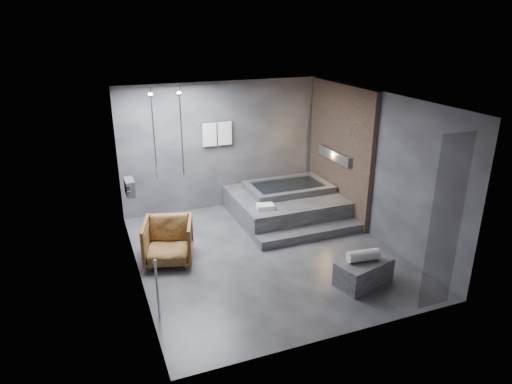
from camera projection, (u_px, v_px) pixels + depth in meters
name	position (u px, v px, depth m)	size (l,w,h in m)	color
room	(282.00, 156.00, 8.06)	(5.00, 5.04, 2.82)	#29292B
tub_deck	(285.00, 205.00, 9.86)	(2.20, 2.00, 0.50)	#2D2D30
tub_step	(310.00, 234.00, 8.88)	(2.20, 0.36, 0.18)	#2D2D30
concrete_bench	(363.00, 272.00, 7.31)	(0.90, 0.50, 0.41)	#333336
driftwood_chair	(168.00, 241.00, 7.93)	(0.82, 0.85, 0.77)	#472B11
rolled_towel	(363.00, 256.00, 7.22)	(0.19, 0.19, 0.52)	silver
deck_towel	(265.00, 207.00, 8.99)	(0.33, 0.25, 0.09)	white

